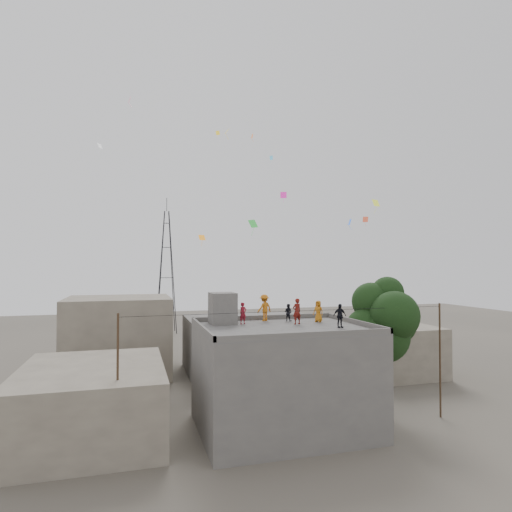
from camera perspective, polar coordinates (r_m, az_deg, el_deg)
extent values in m
plane|color=#49453C|center=(27.87, 3.63, -21.98)|extent=(140.00, 140.00, 0.00)
cube|color=#54514E|center=(26.96, 3.62, -16.01)|extent=(10.00, 8.00, 6.00)
cube|color=#4A4846|center=(26.35, 3.61, -9.58)|extent=(10.00, 8.00, 0.10)
cube|color=#54514E|center=(30.02, 1.06, -8.18)|extent=(10.00, 0.15, 0.30)
cube|color=#54514E|center=(22.71, 7.00, -10.39)|extent=(10.00, 0.15, 0.30)
cube|color=#54514E|center=(28.35, 13.13, -8.55)|extent=(0.15, 8.00, 0.30)
cube|color=#54514E|center=(25.11, -7.18, -9.51)|extent=(0.15, 8.00, 0.30)
cube|color=#54514E|center=(27.86, -4.48, -6.95)|extent=(1.60, 1.80, 2.00)
cube|color=#675E51|center=(27.77, -21.01, -17.62)|extent=(8.00, 10.00, 4.00)
cube|color=#54514E|center=(40.70, -0.47, -11.72)|extent=(12.00, 9.00, 5.00)
cube|color=#675E51|center=(41.06, -17.88, -10.14)|extent=(9.00, 8.00, 7.00)
cube|color=#675E51|center=(42.09, 17.39, -11.73)|extent=(7.00, 8.00, 4.40)
cylinder|color=black|center=(30.73, 16.55, -16.04)|extent=(0.44, 0.44, 4.00)
cylinder|color=black|center=(30.53, 16.67, -13.05)|extent=(0.64, 0.91, 2.14)
sphere|color=black|center=(30.08, 16.51, -10.13)|extent=(3.60, 3.60, 3.60)
sphere|color=black|center=(30.81, 17.94, -8.41)|extent=(3.00, 3.00, 3.00)
sphere|color=black|center=(29.97, 14.51, -9.40)|extent=(2.80, 2.80, 2.80)
sphere|color=black|center=(29.45, 18.00, -7.56)|extent=(3.20, 3.20, 3.20)
sphere|color=black|center=(30.42, 15.09, -5.87)|extent=(2.60, 2.60, 2.60)
sphere|color=black|center=(30.71, 17.13, -4.69)|extent=(2.20, 2.20, 2.20)
cylinder|color=black|center=(23.86, -17.98, -16.14)|extent=(0.12, 0.12, 7.40)
cylinder|color=black|center=(31.05, 23.33, -12.61)|extent=(0.12, 0.12, 7.40)
cylinder|color=black|center=(25.22, 5.65, -7.31)|extent=(20.00, 0.52, 0.02)
cylinder|color=black|center=(63.83, -12.56, -2.06)|extent=(1.27, 1.27, 18.01)
cylinder|color=black|center=(63.96, -11.04, -2.07)|extent=(1.27, 1.27, 18.01)
cylinder|color=black|center=(65.65, -11.17, -2.05)|extent=(1.27, 1.27, 18.01)
cylinder|color=black|center=(65.53, -12.66, -2.04)|extent=(1.27, 1.27, 18.01)
cube|color=black|center=(65.03, -11.88, -6.82)|extent=(2.36, 0.08, 0.08)
cube|color=black|center=(65.03, -11.88, -6.82)|extent=(0.08, 2.36, 0.08)
cube|color=black|center=(64.76, -11.86, -2.85)|extent=(1.81, 0.08, 0.08)
cube|color=black|center=(64.76, -11.86, -2.85)|extent=(0.08, 1.81, 0.08)
cube|color=black|center=(64.79, -11.84, 1.13)|extent=(1.26, 0.08, 0.08)
cube|color=black|center=(64.79, -11.84, 1.13)|extent=(0.08, 1.26, 0.08)
cube|color=black|center=(65.05, -11.83, 4.30)|extent=(0.82, 0.08, 0.08)
cube|color=black|center=(65.05, -11.83, 4.30)|extent=(0.08, 0.82, 0.08)
cylinder|color=black|center=(65.38, -11.82, 6.74)|extent=(0.08, 0.08, 2.00)
imported|color=#62140F|center=(27.67, 5.47, -7.36)|extent=(0.68, 0.53, 1.65)
imported|color=#BF6E15|center=(28.98, 8.30, -7.30)|extent=(0.78, 0.82, 1.42)
imported|color=black|center=(29.27, 4.31, -7.51)|extent=(0.70, 0.71, 1.15)
imported|color=black|center=(26.51, 11.10, -7.82)|extent=(0.86, 0.39, 1.44)
imported|color=#C06915|center=(29.16, 1.12, -6.91)|extent=(1.33, 1.10, 1.79)
imported|color=maroon|center=(27.66, -1.74, -7.64)|extent=(0.59, 0.48, 1.38)
plane|color=orange|center=(32.24, -7.22, 2.46)|extent=(0.54, 0.39, 0.41)
plane|color=#E223A3|center=(35.66, 3.68, 8.11)|extent=(0.53, 0.30, 0.49)
plane|color=yellow|center=(40.15, -5.12, 16.04)|extent=(0.39, 0.33, 0.33)
plane|color=blue|center=(35.25, 12.41, 4.46)|extent=(0.24, 0.53, 0.50)
plane|color=white|center=(37.12, -20.09, 13.62)|extent=(0.41, 0.46, 0.40)
plane|color=orange|center=(42.11, -0.52, 15.69)|extent=(0.06, 0.41, 0.41)
plane|color=green|center=(26.49, -0.41, 4.33)|extent=(0.58, 0.65, 0.45)
plane|color=#C4482E|center=(36.18, 14.38, 4.75)|extent=(0.46, 0.16, 0.44)
plane|color=yellow|center=(28.92, -3.90, 16.27)|extent=(0.28, 0.43, 0.33)
plane|color=#47AAD6|center=(44.05, 2.05, 12.96)|extent=(0.23, 0.37, 0.40)
plane|color=#F84E80|center=(32.42, -16.48, 19.39)|extent=(0.15, 0.42, 0.39)
plane|color=#C6D22E|center=(28.83, 15.69, 6.83)|extent=(0.56, 0.35, 0.47)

